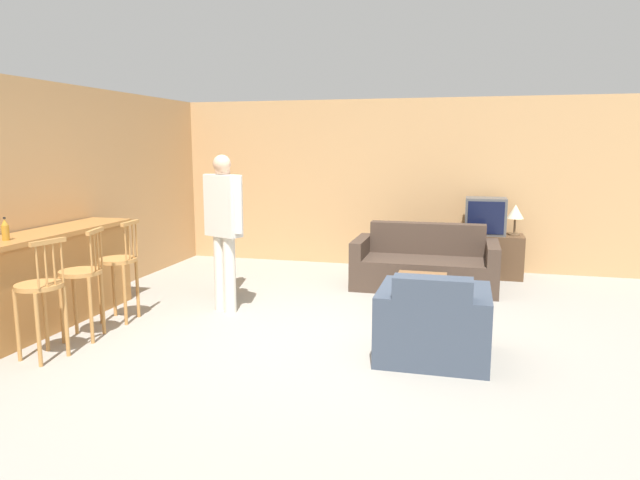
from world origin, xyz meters
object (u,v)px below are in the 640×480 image
object	(u,v)px
bar_chair_far	(119,267)
tv	(485,216)
person_by_counter	(224,224)
person_by_window	(224,223)
book_on_table	(423,277)
table_lamp	(515,213)
armchair_near	(433,327)
bar_chair_mid	(82,280)
tv_unit	(484,255)
bottle	(5,230)
coffee_table	(420,285)
bar_chair_near	(41,295)
couch_far	(425,266)

from	to	relation	value
bar_chair_far	tv	world-z (taller)	tv
person_by_counter	bar_chair_far	bearing A→B (deg)	-147.09
tv	person_by_window	bearing A→B (deg)	-147.49
book_on_table	person_by_window	xyz separation A→B (m)	(-2.45, 0.01, 0.55)
table_lamp	person_by_window	distance (m)	4.12
armchair_near	bar_chair_mid	bearing A→B (deg)	-174.57
bar_chair_far	table_lamp	xyz separation A→B (m)	(4.29, 3.22, 0.35)
book_on_table	table_lamp	size ratio (longest dim) A/B	0.53
tv	tv_unit	bearing A→B (deg)	90.00
bottle	book_on_table	distance (m)	4.34
coffee_table	tv_unit	world-z (taller)	tv_unit
bar_chair_near	table_lamp	distance (m)	6.16
tv	person_by_counter	world-z (taller)	person_by_counter
book_on_table	person_by_counter	distance (m)	2.36
bottle	table_lamp	distance (m)	6.38
tv_unit	book_on_table	xyz separation A→B (m)	(-0.73, -2.03, 0.09)
armchair_near	couch_far	bearing A→B (deg)	95.75
person_by_counter	book_on_table	bearing A→B (deg)	14.39
bar_chair_mid	tv_unit	bearing A→B (deg)	44.59
coffee_table	book_on_table	bearing A→B (deg)	70.22
tv	book_on_table	world-z (taller)	tv
armchair_near	coffee_table	bearing A→B (deg)	99.45
bar_chair_mid	person_by_window	bearing A→B (deg)	68.53
bar_chair_far	tv	size ratio (longest dim) A/B	1.93
bar_chair_near	armchair_near	xyz separation A→B (m)	(3.37, 0.89, -0.30)
coffee_table	person_by_window	size ratio (longest dim) A/B	0.55
tv	person_by_window	world-z (taller)	person_by_window
bar_chair_far	table_lamp	distance (m)	5.38
person_by_window	person_by_counter	size ratio (longest dim) A/B	0.93
coffee_table	tv_unit	bearing A→B (deg)	70.35
bar_chair_near	coffee_table	size ratio (longest dim) A/B	1.20
person_by_counter	bottle	bearing A→B (deg)	-135.29
bar_chair_near	coffee_table	bearing A→B (deg)	36.23
bar_chair_mid	tv_unit	world-z (taller)	bar_chair_mid
tv	coffee_table	bearing A→B (deg)	-109.68
bar_chair_far	person_by_counter	distance (m)	1.22
tv_unit	table_lamp	world-z (taller)	table_lamp
coffee_table	tv	size ratio (longest dim) A/B	1.61
tv	person_by_counter	distance (m)	3.91
coffee_table	table_lamp	size ratio (longest dim) A/B	2.07
bar_chair_near	book_on_table	world-z (taller)	bar_chair_near
bottle	couch_far	bearing A→B (deg)	41.37
bar_chair_near	bar_chair_mid	world-z (taller)	same
bar_chair_near	bar_chair_far	distance (m)	1.18
bar_chair_mid	armchair_near	xyz separation A→B (m)	(3.37, 0.32, -0.30)
bar_chair_near	tv_unit	xyz separation A→B (m)	(3.88, 4.40, -0.28)
tv	bottle	size ratio (longest dim) A/B	2.58
bar_chair_far	coffee_table	xyz separation A→B (m)	(3.13, 1.12, -0.27)
bar_chair_mid	book_on_table	xyz separation A→B (m)	(3.16, 1.80, -0.19)
bar_chair_near	bar_chair_mid	distance (m)	0.57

